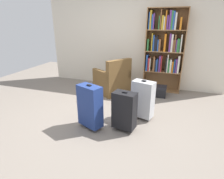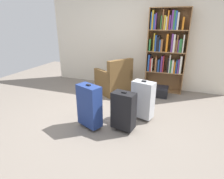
{
  "view_description": "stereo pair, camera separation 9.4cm",
  "coord_description": "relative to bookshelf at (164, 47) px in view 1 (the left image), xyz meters",
  "views": [
    {
      "loc": [
        1.08,
        -2.78,
        1.72
      ],
      "look_at": [
        0.08,
        0.23,
        0.55
      ],
      "focal_mm": 29.28,
      "sensor_mm": 36.0,
      "label": 1
    },
    {
      "loc": [
        1.16,
        -2.75,
        1.72
      ],
      "look_at": [
        0.08,
        0.23,
        0.55
      ],
      "focal_mm": 29.28,
      "sensor_mm": 36.0,
      "label": 2
    }
  ],
  "objects": [
    {
      "name": "suitcase_navy_blue",
      "position": [
        -1.01,
        -2.29,
        -0.72
      ],
      "size": [
        0.47,
        0.36,
        0.78
      ],
      "color": "navy",
      "rests_on": "ground"
    },
    {
      "name": "back_wall",
      "position": [
        -0.87,
        0.23,
        0.17
      ],
      "size": [
        4.85,
        0.1,
        2.6
      ],
      "primitive_type": "cube",
      "color": "beige",
      "rests_on": "ground"
    },
    {
      "name": "suitcase_black",
      "position": [
        -0.44,
        -2.18,
        -0.77
      ],
      "size": [
        0.41,
        0.29,
        0.69
      ],
      "color": "black",
      "rests_on": "ground"
    },
    {
      "name": "bookshelf",
      "position": [
        0.0,
        0.0,
        0.0
      ],
      "size": [
        0.94,
        0.32,
        2.05
      ],
      "color": "olive",
      "rests_on": "ground"
    },
    {
      "name": "armchair",
      "position": [
        -1.16,
        -0.59,
        -0.81
      ],
      "size": [
        0.97,
        0.97,
        0.9
      ],
      "color": "brown",
      "rests_on": "ground"
    },
    {
      "name": "ground_plane",
      "position": [
        -0.87,
        -2.02,
        -1.13
      ],
      "size": [
        8.49,
        8.49,
        0.0
      ],
      "primitive_type": "plane",
      "color": "slate"
    },
    {
      "name": "suitcase_silver",
      "position": [
        -0.22,
        -1.68,
        -0.74
      ],
      "size": [
        0.44,
        0.32,
        0.75
      ],
      "color": "#B7BABF",
      "rests_on": "ground"
    },
    {
      "name": "storage_box",
      "position": [
        -0.08,
        -0.45,
        -0.99
      ],
      "size": [
        0.49,
        0.29,
        0.26
      ],
      "color": "black",
      "rests_on": "ground"
    },
    {
      "name": "mug",
      "position": [
        -0.59,
        -0.76,
        -1.08
      ],
      "size": [
        0.12,
        0.08,
        0.1
      ],
      "color": "white",
      "rests_on": "ground"
    }
  ]
}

